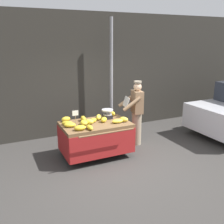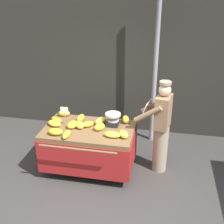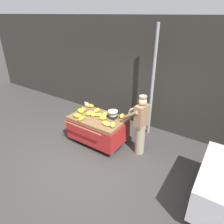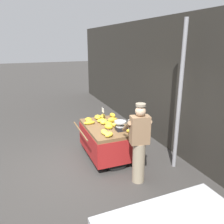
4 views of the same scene
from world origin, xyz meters
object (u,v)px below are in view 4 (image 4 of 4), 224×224
object	(u,v)px
banana_cart	(107,135)
banana_bunch_8	(108,123)
banana_bunch_9	(112,120)
banana_bunch_11	(130,130)
banana_bunch_3	(88,120)
street_pole	(180,99)
banana_bunch_12	(98,117)
banana_bunch_13	(105,132)
price_sign	(103,111)
banana_bunch_0	(117,125)
weighing_scale	(120,126)
vendor_person	(139,143)
banana_bunch_10	(89,123)
banana_bunch_7	(102,121)
banana_bunch_4	(103,116)
banana_bunch_6	(104,122)
banana_bunch_5	(113,115)
banana_bunch_1	(109,127)
banana_bunch_2	(109,134)

from	to	relation	value
banana_cart	banana_bunch_8	world-z (taller)	banana_bunch_8
banana_bunch_9	banana_bunch_11	distance (m)	0.82
banana_bunch_3	banana_bunch_11	world-z (taller)	banana_bunch_11
street_pole	banana_bunch_12	bearing A→B (deg)	-140.72
banana_bunch_13	price_sign	bearing A→B (deg)	162.40
banana_bunch_0	banana_bunch_12	distance (m)	0.83
street_pole	banana_bunch_9	world-z (taller)	street_pole
weighing_scale	vendor_person	distance (m)	0.86
weighing_scale	banana_bunch_10	distance (m)	0.88
banana_bunch_7	banana_bunch_10	distance (m)	0.34
banana_cart	banana_bunch_12	size ratio (longest dim) A/B	6.03
price_sign	banana_bunch_9	xyz separation A→B (m)	(0.24, 0.17, -0.18)
price_sign	banana_bunch_10	distance (m)	0.51
banana_bunch_4	banana_bunch_9	distance (m)	0.44
banana_bunch_0	banana_bunch_11	world-z (taller)	banana_bunch_0
banana_bunch_4	banana_bunch_10	size ratio (longest dim) A/B	0.87
price_sign	banana_bunch_3	world-z (taller)	price_sign
banana_bunch_8	vendor_person	xyz separation A→B (m)	(1.28, 0.18, -0.02)
banana_bunch_0	banana_bunch_3	distance (m)	0.85
banana_bunch_4	banana_bunch_6	distance (m)	0.51
banana_bunch_0	vendor_person	size ratio (longest dim) A/B	0.15
banana_bunch_3	banana_bunch_9	size ratio (longest dim) A/B	1.04
street_pole	banana_bunch_5	size ratio (longest dim) A/B	14.96
banana_bunch_5	banana_bunch_12	bearing A→B (deg)	-93.85
banana_bunch_11	banana_bunch_13	size ratio (longest dim) A/B	0.76
banana_bunch_8	street_pole	bearing A→B (deg)	50.09
vendor_person	banana_bunch_10	bearing A→B (deg)	-158.34
banana_bunch_1	banana_bunch_5	distance (m)	0.91
weighing_scale	banana_bunch_12	distance (m)	1.05
weighing_scale	banana_bunch_5	world-z (taller)	weighing_scale
weighing_scale	banana_cart	bearing A→B (deg)	-153.40
price_sign	banana_bunch_8	distance (m)	0.47
street_pole	banana_bunch_9	bearing A→B (deg)	-138.94
banana_bunch_0	banana_bunch_5	distance (m)	0.79
street_pole	banana_bunch_6	bearing A→B (deg)	-131.48
weighing_scale	banana_bunch_5	xyz separation A→B (m)	(-0.99, 0.20, -0.06)
street_pole	banana_bunch_6	distance (m)	1.95
weighing_scale	banana_bunch_11	size ratio (longest dim) A/B	1.34
street_pole	banana_bunch_1	world-z (taller)	street_pole
street_pole	banana_bunch_4	world-z (taller)	street_pole
price_sign	banana_bunch_4	distance (m)	0.28
banana_bunch_4	banana_bunch_13	world-z (taller)	banana_bunch_4
banana_bunch_5	price_sign	bearing A→B (deg)	-67.14
banana_bunch_2	banana_bunch_6	size ratio (longest dim) A/B	1.05
banana_bunch_6	banana_bunch_7	bearing A→B (deg)	-177.94
banana_bunch_5	banana_bunch_7	xyz separation A→B (m)	(0.31, -0.42, -0.00)
banana_bunch_9	banana_bunch_11	bearing A→B (deg)	8.27
banana_bunch_4	banana_bunch_10	distance (m)	0.61
banana_bunch_11	banana_bunch_2	bearing A→B (deg)	-84.29
vendor_person	banana_bunch_4	bearing A→B (deg)	-176.47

